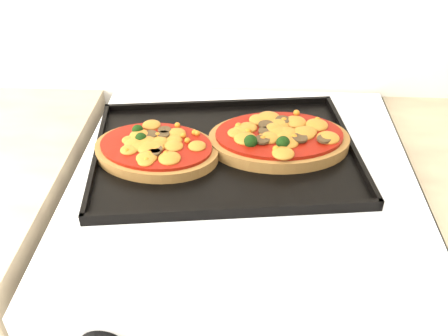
# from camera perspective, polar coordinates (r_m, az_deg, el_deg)

# --- Properties ---
(stove) EXTENTS (0.60, 0.60, 0.91)m
(stove) POSITION_cam_1_polar(r_m,az_deg,el_deg) (1.20, 1.83, -17.89)
(stove) COLOR white
(stove) RESTS_ON floor
(baking_tray) EXTENTS (0.50, 0.40, 0.02)m
(baking_tray) POSITION_cam_1_polar(r_m,az_deg,el_deg) (0.89, 0.16, 1.99)
(baking_tray) COLOR black
(baking_tray) RESTS_ON stove
(pizza_left) EXTENTS (0.24, 0.19, 0.03)m
(pizza_left) POSITION_cam_1_polar(r_m,az_deg,el_deg) (0.88, -7.75, 2.24)
(pizza_left) COLOR olive
(pizza_left) RESTS_ON baking_tray
(pizza_right) EXTENTS (0.27, 0.19, 0.04)m
(pizza_right) POSITION_cam_1_polar(r_m,az_deg,el_deg) (0.91, 6.30, 3.45)
(pizza_right) COLOR olive
(pizza_right) RESTS_ON baking_tray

